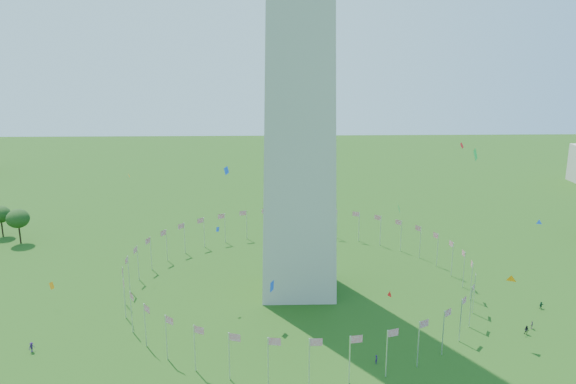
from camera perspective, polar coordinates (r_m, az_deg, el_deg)
The scene contains 2 objects.
flag_ring at distance 134.97m, azimuth 1.01°, elevation -8.12°, with size 80.24×80.24×9.00m.
kites_aloft at distance 108.57m, azimuth 11.49°, elevation -6.97°, with size 127.63×81.26×38.76m.
Camera 1 is at (-6.23, -74.68, 55.82)m, focal length 35.00 mm.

